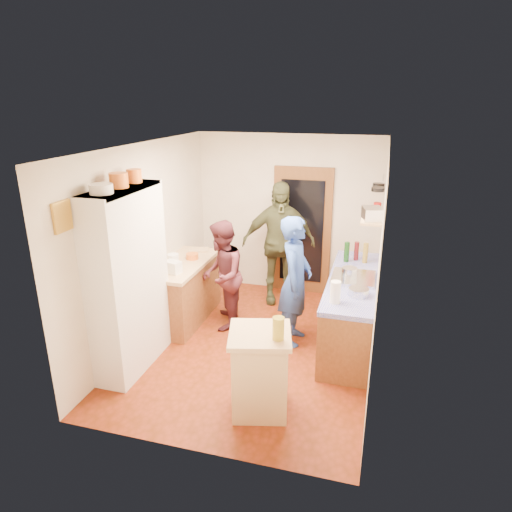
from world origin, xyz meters
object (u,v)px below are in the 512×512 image
at_px(island_base, 260,374).
at_px(person_hob, 297,282).
at_px(hutch_body, 129,281).
at_px(person_left, 224,274).
at_px(right_counter_base, 351,312).
at_px(person_back, 280,243).

relative_size(island_base, person_hob, 0.50).
bearing_deg(hutch_body, person_left, 60.20).
bearing_deg(island_base, person_left, 120.01).
bearing_deg(right_counter_base, hutch_body, -152.53).
bearing_deg(person_back, island_base, -99.49).
bearing_deg(person_hob, island_base, 177.86).
xyz_separation_m(hutch_body, island_base, (1.71, -0.44, -0.67)).
bearing_deg(person_back, person_left, -137.35).
xyz_separation_m(right_counter_base, island_base, (-0.79, -1.74, 0.01)).
relative_size(island_base, person_back, 0.44).
bearing_deg(person_hob, right_counter_base, -68.80).
bearing_deg(person_left, person_back, 137.14).
distance_m(island_base, person_hob, 1.56).
bearing_deg(island_base, person_hob, 86.35).
distance_m(right_counter_base, person_hob, 0.86).
bearing_deg(right_counter_base, island_base, -114.35).
xyz_separation_m(right_counter_base, person_left, (-1.77, -0.03, 0.36)).
xyz_separation_m(hutch_body, person_hob, (1.81, 1.05, -0.23)).
bearing_deg(island_base, right_counter_base, 65.65).
bearing_deg(right_counter_base, person_back, 141.04).
distance_m(person_hob, person_back, 1.34).
distance_m(hutch_body, person_left, 1.50).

